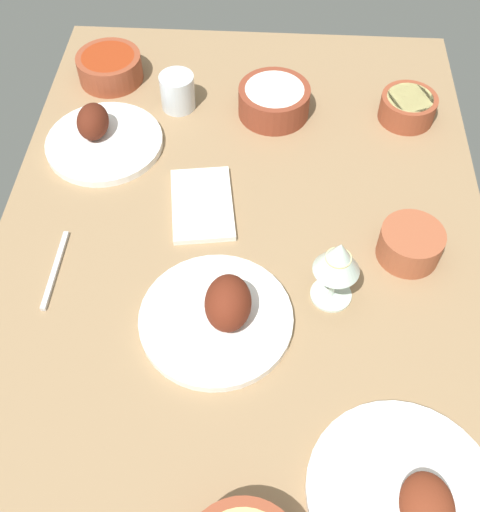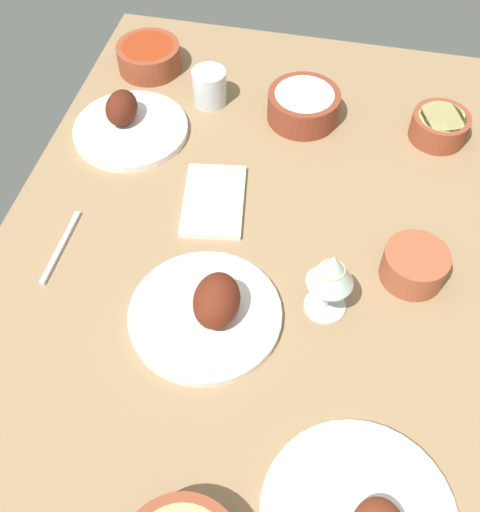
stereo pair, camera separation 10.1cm
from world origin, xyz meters
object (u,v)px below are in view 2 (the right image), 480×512
object	(u,v)px
plate_near_viewer	(209,310)
folded_napkin	(214,200)
bowl_cream	(303,105)
bowl_onions	(415,265)
wine_glass	(331,272)
fork_loose	(61,247)
bowl_potatoes	(440,126)
water_tumbler	(209,87)
bowl_sauce	(149,56)
plate_far_side	(128,124)

from	to	relation	value
plate_near_viewer	folded_napkin	size ratio (longest dim) A/B	1.41
bowl_cream	bowl_onions	bearing A→B (deg)	33.92
wine_glass	fork_loose	distance (cm)	48.74
bowl_cream	bowl_potatoes	size ratio (longest dim) A/B	1.29
wine_glass	bowl_cream	bearing A→B (deg)	-166.66
bowl_potatoes	water_tumbler	distance (cm)	48.59
bowl_sauce	water_tumbler	xyz separation A→B (cm)	(8.50, 16.21, 0.63)
plate_near_viewer	wine_glass	distance (cm)	20.63
wine_glass	folded_napkin	xyz separation A→B (cm)	(-18.74, -23.65, -9.33)
bowl_potatoes	wine_glass	size ratio (longest dim) A/B	0.83
plate_near_viewer	folded_napkin	distance (cm)	25.60
bowl_cream	plate_near_viewer	bearing A→B (deg)	-7.84
water_tumbler	fork_loose	world-z (taller)	water_tumbler
water_tumbler	fork_loose	bearing A→B (deg)	-19.82
plate_far_side	wine_glass	size ratio (longest dim) A/B	1.69
wine_glass	bowl_onions	bearing A→B (deg)	124.74
water_tumbler	bowl_onions	bearing A→B (deg)	50.11
bowl_onions	wine_glass	distance (cm)	18.02
plate_far_side	folded_napkin	bearing A→B (deg)	54.28
bowl_cream	bowl_sauce	distance (cm)	37.96
wine_glass	fork_loose	xyz separation A→B (cm)	(-2.28, -47.75, -9.53)
bowl_potatoes	bowl_onions	xyz separation A→B (cm)	(36.84, -3.33, 0.28)
bowl_cream	bowl_potatoes	distance (cm)	28.06
bowl_onions	wine_glass	xyz separation A→B (cm)	(9.54, -13.75, 6.69)
plate_far_side	bowl_potatoes	xyz separation A→B (cm)	(-11.78, 62.77, 1.06)
folded_napkin	fork_loose	bearing A→B (deg)	-55.67
bowl_onions	wine_glass	bearing A→B (deg)	-55.26
bowl_cream	folded_napkin	distance (cm)	30.47
plate_far_side	bowl_sauce	xyz separation A→B (cm)	(-21.27, -2.02, 1.31)
plate_near_viewer	bowl_potatoes	size ratio (longest dim) A/B	2.17
plate_far_side	bowl_onions	distance (cm)	64.52
bowl_sauce	bowl_potatoes	size ratio (longest dim) A/B	1.22
water_tumbler	folded_napkin	world-z (taller)	water_tumbler
bowl_sauce	plate_near_viewer	bearing A→B (deg)	25.42
plate_far_side	folded_napkin	xyz separation A→B (cm)	(15.85, 22.05, -1.30)
plate_near_viewer	bowl_sauce	xyz separation A→B (cm)	(-62.06, -29.50, 0.74)
bowl_onions	water_tumbler	distance (cm)	58.98
plate_near_viewer	plate_far_side	distance (cm)	49.19
water_tumbler	folded_napkin	size ratio (longest dim) A/B	0.43
plate_near_viewer	bowl_sauce	world-z (taller)	plate_near_viewer
fork_loose	water_tumbler	bearing A→B (deg)	160.87
plate_near_viewer	fork_loose	bearing A→B (deg)	-106.03
folded_napkin	bowl_onions	bearing A→B (deg)	76.18
bowl_potatoes	folded_napkin	xyz separation A→B (cm)	(27.64, -40.72, -2.37)
bowl_cream	bowl_sauce	world-z (taller)	bowl_cream
bowl_potatoes	bowl_onions	bearing A→B (deg)	-5.16
plate_near_viewer	fork_loose	size ratio (longest dim) A/B	1.53
fork_loose	bowl_onions	bearing A→B (deg)	97.43
bowl_potatoes	water_tumbler	size ratio (longest dim) A/B	1.51
folded_napkin	fork_loose	distance (cm)	29.19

